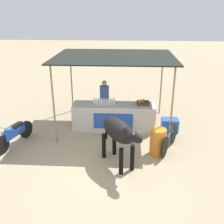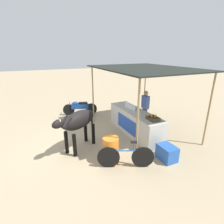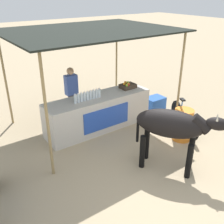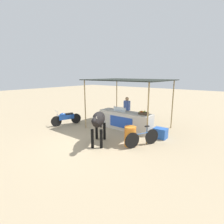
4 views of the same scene
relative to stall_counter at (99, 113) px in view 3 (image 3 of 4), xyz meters
The scene contains 10 objects.
ground_plane 2.25m from the stall_counter, 90.00° to the right, with size 60.00×60.00×0.00m, color tan.
stall_counter is the anchor object (origin of this frame).
stall_awning 2.10m from the stall_counter, 90.00° to the left, with size 4.20×3.20×2.67m.
water_bottle_row 0.69m from the stall_counter, behind, with size 0.79×0.07×0.25m.
fruit_crate 1.19m from the stall_counter, ahead, with size 0.44×0.32×0.18m.
vendor_behind_counter 0.93m from the stall_counter, 118.22° to the left, with size 0.34×0.22×1.65m.
cooler_box 2.07m from the stall_counter, ahead, with size 0.60×0.44×0.48m, color blue.
water_barrel 2.27m from the stall_counter, 50.55° to the right, with size 0.48×0.48×0.84m, color orange.
cow 2.49m from the stall_counter, 83.73° to the right, with size 1.31×1.72×1.44m.
bicycle_leaning 2.36m from the stall_counter, 38.16° to the right, with size 0.72×1.53×0.85m.
Camera 3 is at (-3.48, -3.34, 3.58)m, focal length 42.00 mm.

